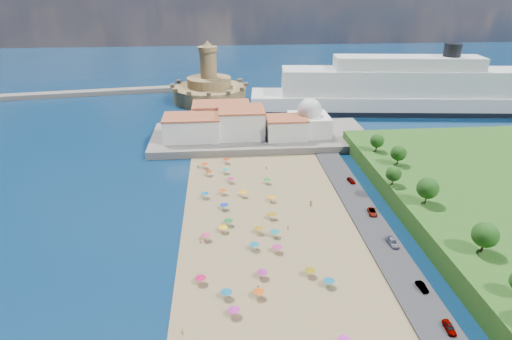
{
  "coord_description": "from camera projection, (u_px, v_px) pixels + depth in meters",
  "views": [
    {
      "loc": [
        -6.41,
        -95.68,
        62.7
      ],
      "look_at": [
        4.0,
        25.0,
        8.0
      ],
      "focal_mm": 30.0,
      "sensor_mm": 36.0,
      "label": 1
    }
  ],
  "objects": [
    {
      "name": "ground",
      "position": [
        249.0,
        237.0,
        113.18
      ],
      "size": [
        700.0,
        700.0,
        0.0
      ],
      "primitive_type": "plane",
      "color": "#071938",
      "rests_on": "ground"
    },
    {
      "name": "terrace",
      "position": [
        260.0,
        137.0,
        179.64
      ],
      "size": [
        90.0,
        36.0,
        3.0
      ],
      "primitive_type": "cube",
      "color": "#59544C",
      "rests_on": "ground"
    },
    {
      "name": "jetty",
      "position": [
        209.0,
        115.0,
        209.82
      ],
      "size": [
        18.0,
        70.0,
        2.4
      ],
      "primitive_type": "cube",
      "color": "#59544C",
      "rests_on": "ground"
    },
    {
      "name": "breakwater",
      "position": [
        37.0,
        96.0,
        242.96
      ],
      "size": [
        199.03,
        34.77,
        2.6
      ],
      "primitive_type": "cube",
      "rotation": [
        0.0,
        0.0,
        0.14
      ],
      "color": "#59544C",
      "rests_on": "ground"
    },
    {
      "name": "waterfront_buildings",
      "position": [
        229.0,
        123.0,
        176.57
      ],
      "size": [
        57.0,
        29.0,
        11.0
      ],
      "color": "silver",
      "rests_on": "terrace"
    },
    {
      "name": "domed_building",
      "position": [
        309.0,
        120.0,
        176.31
      ],
      "size": [
        16.0,
        16.0,
        15.0
      ],
      "color": "silver",
      "rests_on": "terrace"
    },
    {
      "name": "fortress",
      "position": [
        209.0,
        89.0,
        234.8
      ],
      "size": [
        40.0,
        40.0,
        32.4
      ],
      "color": "olive",
      "rests_on": "ground"
    },
    {
      "name": "cruise_ship",
      "position": [
        404.0,
        92.0,
        215.06
      ],
      "size": [
        156.02,
        39.18,
        33.76
      ],
      "color": "black",
      "rests_on": "ground"
    },
    {
      "name": "beach_parasols",
      "position": [
        249.0,
        256.0,
        101.68
      ],
      "size": [
        31.38,
        116.73,
        2.2
      ],
      "color": "gray",
      "rests_on": "beach"
    },
    {
      "name": "beachgoers",
      "position": [
        258.0,
        235.0,
        112.06
      ],
      "size": [
        35.61,
        99.4,
        1.9
      ],
      "color": "tan",
      "rests_on": "beach"
    },
    {
      "name": "parked_cars",
      "position": [
        387.0,
        234.0,
        111.63
      ],
      "size": [
        2.88,
        69.64,
        1.45
      ],
      "color": "gray",
      "rests_on": "promenade"
    },
    {
      "name": "hillside_trees",
      "position": [
        444.0,
        206.0,
        107.83
      ],
      "size": [
        12.41,
        105.66,
        7.61
      ],
      "color": "#382314",
      "rests_on": "hillside"
    }
  ]
}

